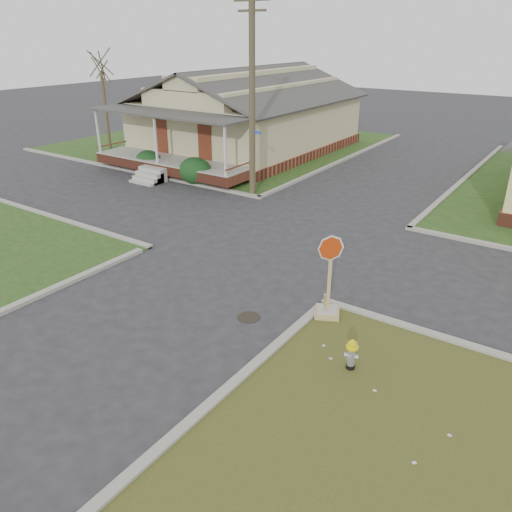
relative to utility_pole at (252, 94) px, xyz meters
The scene contains 11 objects.
ground 10.89m from the utility_pole, 64.74° to the right, with size 120.00×120.00×0.00m, color #28272A.
verge_far_left 13.48m from the utility_pole, 134.04° to the left, with size 19.00×19.00×0.05m, color #224217.
curbs 7.39m from the utility_pole, 42.88° to the right, with size 80.00×40.00×0.12m, color gray, non-canonical shape.
manhole 12.29m from the utility_pole, 55.75° to the right, with size 0.64×0.64×0.01m, color black.
corner_house 9.99m from the utility_pole, 126.69° to the left, with size 10.10×15.50×5.30m.
utility_pole is the anchor object (origin of this frame).
tree_far_left 14.31m from the utility_pole, 167.34° to the left, with size 0.22×0.22×4.90m, color #473C29.
fire_hydrant 14.52m from the utility_pole, 45.84° to the right, with size 0.29×0.29×0.77m.
stop_sign 12.23m from the utility_pole, 44.97° to the right, with size 0.67×0.66×2.38m.
hedge_left 8.23m from the utility_pole, behind, with size 1.51×1.24×1.15m, color black.
hedge_right 5.33m from the utility_pole, behind, with size 1.62×1.33×1.24m, color black.
Camera 1 is at (9.04, -10.14, 7.16)m, focal length 35.00 mm.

